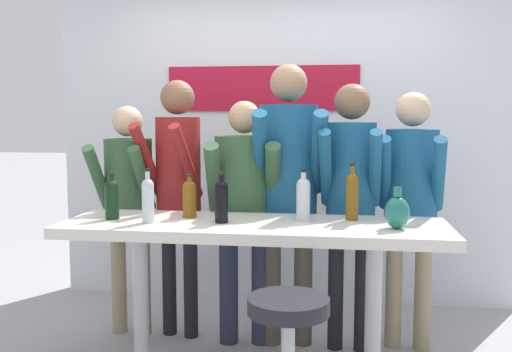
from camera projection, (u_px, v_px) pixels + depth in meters
back_wall at (282, 145)px, 4.69m from camera, size 3.74×0.12×2.57m
tasting_table at (253, 248)px, 3.18m from camera, size 2.14×0.65×0.93m
bar_stool at (288, 351)px, 2.52m from camera, size 0.38×0.38×0.73m
person_far_left at (128, 194)px, 3.91m from camera, size 0.39×0.49×1.59m
person_left at (178, 176)px, 3.85m from camera, size 0.43×0.56×1.76m
person_center_left at (245, 197)px, 3.73m from camera, size 0.51×0.58×1.62m
person_center at (288, 173)px, 3.70m from camera, size 0.50×0.62×1.85m
person_center_right at (351, 185)px, 3.61m from camera, size 0.39×0.52×1.72m
person_right at (411, 191)px, 3.64m from camera, size 0.44×0.55×1.67m
wine_bottle_0 at (148, 198)px, 3.14m from camera, size 0.07×0.07×0.30m
wine_bottle_1 at (189, 197)px, 3.32m from camera, size 0.08×0.08×0.25m
wine_bottle_2 at (352, 194)px, 3.23m from camera, size 0.07×0.07×0.33m
wine_bottle_3 at (303, 197)px, 3.20m from camera, size 0.08×0.08×0.29m
wine_bottle_4 at (221, 199)px, 3.15m from camera, size 0.07×0.07×0.28m
wine_bottle_5 at (112, 197)px, 3.26m from camera, size 0.08×0.08×0.27m
decorative_vase at (397, 212)px, 2.98m from camera, size 0.13×0.13×0.22m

